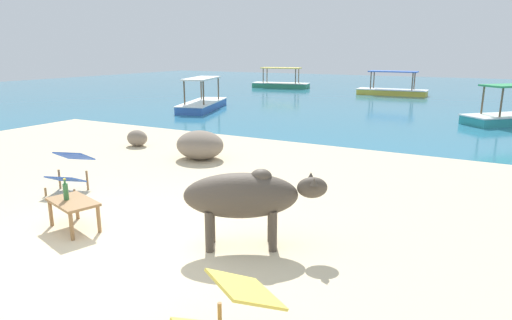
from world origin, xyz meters
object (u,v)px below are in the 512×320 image
Objects in this scene: boat_blue at (203,103)px; deck_chair_near at (70,169)px; cow at (245,196)px; boat_yellow at (392,90)px; deck_chair_far at (227,316)px; low_bench_table at (73,205)px; boat_green at (281,83)px; bottle at (66,191)px.

deck_chair_near is at bearing -174.47° from boat_blue.
cow is 20.58m from boat_yellow.
deck_chair_far is at bearing 43.50° from deck_chair_near.
cow is 0.45× the size of boat_yellow.
low_bench_table is 0.22× the size of boat_green.
boat_yellow is 0.96× the size of boat_blue.
boat_green is at bearing -122.67° from deck_chair_far.
deck_chair_near is 0.24× the size of boat_yellow.
bottle is 12.62m from boat_blue.
deck_chair_near is (-1.35, 1.16, -0.14)m from bottle.
boat_yellow is (1.17, 19.90, -0.13)m from deck_chair_near.
deck_chair_far is 22.55m from boat_yellow.
cow is at bearing 31.99° from low_bench_table.
boat_blue is at bearing 97.58° from cow.
cow is 1.96× the size of low_bench_table.
bottle is at bearing -170.94° from boat_blue.
low_bench_table is at bearing -91.05° from boat_yellow.
cow is at bearing -74.04° from boat_green.
deck_chair_near is 19.93m from boat_yellow.
boat_yellow is at bearing 157.20° from deck_chair_near.
boat_blue reaches higher than cow.
boat_yellow is (-0.19, 21.06, -0.27)m from bottle.
bottle is 21.06m from boat_yellow.
low_bench_table is 2.88× the size of bottle.
boat_blue is (-5.55, -9.83, 0.00)m from boat_yellow.
deck_chair_far is at bearing -82.94° from boat_yellow.
boat_blue reaches higher than low_bench_table.
boat_green is (-6.23, 21.42, -0.13)m from deck_chair_near.
deck_chair_near is 0.24× the size of boat_green.
boat_yellow is at bearing -138.34° from deck_chair_far.
boat_green is (-1.84, 11.35, 0.00)m from boat_blue.
boat_green is (-7.39, 1.52, 0.00)m from boat_yellow.
deck_chair_far is at bearing -93.77° from cow.
boat_yellow reaches higher than deck_chair_far.
low_bench_table is 3.42m from deck_chair_far.
boat_blue is at bearing 134.06° from low_bench_table.
deck_chair_far is (0.91, -1.86, -0.26)m from cow.
boat_green reaches higher than deck_chair_far.
boat_blue is (-8.12, 10.59, -0.40)m from cow.
boat_yellow is at bearing -20.12° from boat_green.
deck_chair_near is 0.97× the size of deck_chair_far.
boat_blue reaches higher than deck_chair_far.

